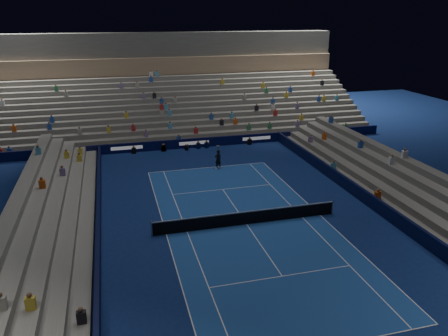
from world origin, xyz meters
TOP-DOWN VIEW (x-y plane):
  - ground at (0.00, 0.00)m, footprint 90.00×90.00m
  - court_surface at (0.00, 0.00)m, footprint 10.97×23.77m
  - sponsor_barrier_far at (0.00, 18.50)m, footprint 44.00×0.25m
  - sponsor_barrier_east at (9.70, 0.00)m, footprint 0.25×37.00m
  - sponsor_barrier_west at (-9.70, 0.00)m, footprint 0.25×37.00m
  - grandstand_main at (0.00, 27.90)m, footprint 44.00×15.20m
  - grandstand_east at (13.17, 0.00)m, footprint 5.00×37.00m
  - grandstand_west at (-13.17, 0.00)m, footprint 5.00×37.00m
  - tennis_net at (0.00, 0.00)m, footprint 12.90×0.10m
  - tennis_player at (0.86, 11.36)m, footprint 0.77×0.64m
  - broadcast_camera at (-0.90, 17.86)m, footprint 0.51×0.88m

SIDE VIEW (x-z plane):
  - ground at x=0.00m, z-range 0.00..0.00m
  - court_surface at x=0.00m, z-range 0.00..0.01m
  - broadcast_camera at x=-0.90m, z-range 0.01..0.53m
  - sponsor_barrier_far at x=0.00m, z-range 0.00..1.00m
  - sponsor_barrier_east at x=9.70m, z-range 0.00..1.00m
  - sponsor_barrier_west at x=-9.70m, z-range 0.00..1.00m
  - tennis_net at x=0.00m, z-range -0.05..1.05m
  - tennis_player at x=0.86m, z-range 0.00..1.82m
  - grandstand_east at x=13.17m, z-range -0.33..2.17m
  - grandstand_west at x=-13.17m, z-range -0.33..2.17m
  - grandstand_main at x=0.00m, z-range -2.22..8.98m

